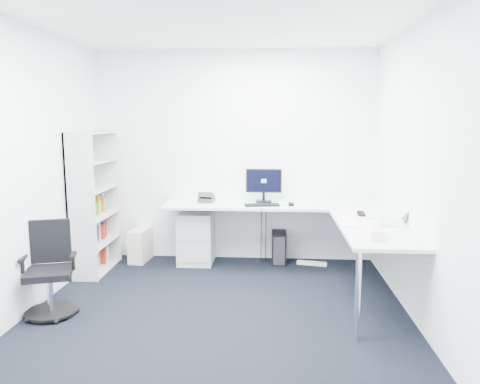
# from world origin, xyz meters

# --- Properties ---
(ground) EXTENTS (4.20, 4.20, 0.00)m
(ground) POSITION_xyz_m (0.00, 0.00, 0.00)
(ground) COLOR black
(ceiling) EXTENTS (4.20, 4.20, 0.00)m
(ceiling) POSITION_xyz_m (0.00, 0.00, 2.70)
(ceiling) COLOR white
(wall_back) EXTENTS (3.60, 0.02, 2.70)m
(wall_back) POSITION_xyz_m (0.00, 2.10, 1.35)
(wall_back) COLOR white
(wall_back) RESTS_ON ground
(wall_front) EXTENTS (3.60, 0.02, 2.70)m
(wall_front) POSITION_xyz_m (0.00, -2.10, 1.35)
(wall_front) COLOR white
(wall_front) RESTS_ON ground
(wall_left) EXTENTS (0.02, 4.20, 2.70)m
(wall_left) POSITION_xyz_m (-1.80, 0.00, 1.35)
(wall_left) COLOR white
(wall_left) RESTS_ON ground
(wall_right) EXTENTS (0.02, 4.20, 2.70)m
(wall_right) POSITION_xyz_m (1.80, 0.00, 1.35)
(wall_right) COLOR white
(wall_right) RESTS_ON ground
(l_desk) EXTENTS (2.75, 1.54, 0.80)m
(l_desk) POSITION_xyz_m (0.55, 1.40, 0.40)
(l_desk) COLOR silver
(l_desk) RESTS_ON ground
(drawer_pedestal) EXTENTS (0.43, 0.54, 0.66)m
(drawer_pedestal) POSITION_xyz_m (-0.47, 1.87, 0.33)
(drawer_pedestal) COLOR silver
(drawer_pedestal) RESTS_ON ground
(bookshelf) EXTENTS (0.33, 0.85, 1.69)m
(bookshelf) POSITION_xyz_m (-1.62, 1.45, 0.85)
(bookshelf) COLOR #B8BBBB
(bookshelf) RESTS_ON ground
(task_chair) EXTENTS (0.62, 0.62, 0.88)m
(task_chair) POSITION_xyz_m (-1.57, 0.12, 0.44)
(task_chair) COLOR black
(task_chair) RESTS_ON ground
(black_pc_tower) EXTENTS (0.18, 0.41, 0.40)m
(black_pc_tower) POSITION_xyz_m (0.59, 1.94, 0.20)
(black_pc_tower) COLOR black
(black_pc_tower) RESTS_ON ground
(beige_pc_tower) EXTENTS (0.24, 0.46, 0.42)m
(beige_pc_tower) POSITION_xyz_m (-1.21, 1.88, 0.21)
(beige_pc_tower) COLOR beige
(beige_pc_tower) RESTS_ON ground
(power_strip) EXTENTS (0.38, 0.14, 0.04)m
(power_strip) POSITION_xyz_m (1.01, 1.83, 0.02)
(power_strip) COLOR white
(power_strip) RESTS_ON ground
(monitor) EXTENTS (0.45, 0.14, 0.43)m
(monitor) POSITION_xyz_m (0.39, 1.84, 1.02)
(monitor) COLOR black
(monitor) RESTS_ON l_desk
(black_keyboard) EXTENTS (0.43, 0.21, 0.02)m
(black_keyboard) POSITION_xyz_m (0.38, 1.58, 0.81)
(black_keyboard) COLOR black
(black_keyboard) RESTS_ON l_desk
(mouse) EXTENTS (0.07, 0.11, 0.03)m
(mouse) POSITION_xyz_m (0.73, 1.62, 0.82)
(mouse) COLOR black
(mouse) RESTS_ON l_desk
(desk_phone) EXTENTS (0.20, 0.20, 0.13)m
(desk_phone) POSITION_xyz_m (-0.32, 1.78, 0.87)
(desk_phone) COLOR #2B2B2D
(desk_phone) RESTS_ON l_desk
(laptop) EXTENTS (0.42, 0.41, 0.27)m
(laptop) POSITION_xyz_m (1.60, 0.72, 0.94)
(laptop) COLOR silver
(laptop) RESTS_ON l_desk
(white_keyboard) EXTENTS (0.17, 0.48, 0.02)m
(white_keyboard) POSITION_xyz_m (1.27, 0.73, 0.81)
(white_keyboard) COLOR white
(white_keyboard) RESTS_ON l_desk
(headphones) EXTENTS (0.13, 0.20, 0.05)m
(headphones) POSITION_xyz_m (1.46, 1.12, 0.83)
(headphones) COLOR black
(headphones) RESTS_ON l_desk
(orange_fruit) EXTENTS (0.07, 0.07, 0.07)m
(orange_fruit) POSITION_xyz_m (1.42, 0.22, 0.84)
(orange_fruit) COLOR orange
(orange_fruit) RESTS_ON l_desk
(tissue_box) EXTENTS (0.14, 0.26, 0.09)m
(tissue_box) POSITION_xyz_m (1.39, 0.12, 0.85)
(tissue_box) COLOR white
(tissue_box) RESTS_ON l_desk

